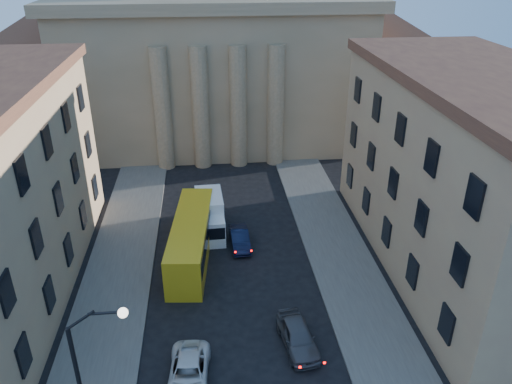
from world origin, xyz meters
TOP-DOWN VIEW (x-y plane):
  - sidewalk_left at (-8.50, 18.00)m, footprint 5.00×60.00m
  - sidewalk_right at (8.50, 18.00)m, footprint 5.00×60.00m
  - church at (0.00, 55.47)m, footprint 68.02×28.76m
  - building_right at (17.00, 22.00)m, footprint 11.60×26.60m
  - street_lamp at (-6.97, 8.00)m, footprint 2.62×0.44m
  - car_left_mid at (-3.08, 12.11)m, footprint 2.56×4.98m
  - car_right_far at (3.46, 14.30)m, footprint 2.38×4.75m
  - car_right_distant at (0.81, 25.97)m, footprint 1.62×4.16m
  - city_bus at (-3.03, 24.78)m, footprint 3.65×11.52m
  - box_truck at (-1.52, 28.51)m, footprint 2.44×5.73m

SIDE VIEW (x-z plane):
  - sidewalk_left at x=-8.50m, z-range 0.00..0.15m
  - sidewalk_right at x=8.50m, z-range 0.00..0.15m
  - car_left_mid at x=-3.08m, z-range 0.00..1.34m
  - car_right_distant at x=0.81m, z-range 0.00..1.35m
  - car_right_far at x=3.46m, z-range 0.00..1.55m
  - box_truck at x=-1.52m, z-range -0.08..3.02m
  - city_bus at x=-3.03m, z-range 0.12..3.31m
  - street_lamp at x=-6.97m, z-range 0.87..9.70m
  - building_right at x=17.00m, z-range 0.07..14.77m
  - church at x=0.00m, z-range -6.42..30.18m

